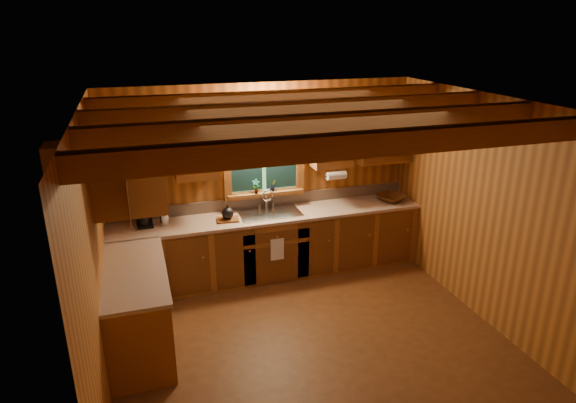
# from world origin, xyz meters

# --- Properties ---
(room) EXTENTS (4.20, 4.20, 4.20)m
(room) POSITION_xyz_m (0.00, 0.00, 1.30)
(room) COLOR #593115
(room) RESTS_ON ground
(ceiling_beams) EXTENTS (4.20, 2.54, 0.18)m
(ceiling_beams) POSITION_xyz_m (0.00, 0.00, 2.49)
(ceiling_beams) COLOR brown
(ceiling_beams) RESTS_ON room
(base_cabinets) EXTENTS (4.20, 2.22, 0.86)m
(base_cabinets) POSITION_xyz_m (-0.49, 1.28, 0.43)
(base_cabinets) COLOR brown
(base_cabinets) RESTS_ON ground
(countertop) EXTENTS (4.20, 2.24, 0.04)m
(countertop) POSITION_xyz_m (-0.48, 1.29, 0.88)
(countertop) COLOR tan
(countertop) RESTS_ON base_cabinets
(backsplash) EXTENTS (4.20, 0.02, 0.16)m
(backsplash) POSITION_xyz_m (0.00, 1.89, 0.98)
(backsplash) COLOR tan
(backsplash) RESTS_ON room
(dishwasher_panel) EXTENTS (0.02, 0.60, 0.80)m
(dishwasher_panel) POSITION_xyz_m (-1.47, 0.68, 0.43)
(dishwasher_panel) COLOR white
(dishwasher_panel) RESTS_ON base_cabinets
(upper_cabinets) EXTENTS (4.19, 1.77, 0.78)m
(upper_cabinets) POSITION_xyz_m (-0.56, 1.42, 1.84)
(upper_cabinets) COLOR brown
(upper_cabinets) RESTS_ON room
(window) EXTENTS (1.12, 0.08, 1.00)m
(window) POSITION_xyz_m (0.00, 1.87, 1.53)
(window) COLOR brown
(window) RESTS_ON room
(window_sill) EXTENTS (1.06, 0.14, 0.04)m
(window_sill) POSITION_xyz_m (0.00, 1.82, 1.12)
(window_sill) COLOR brown
(window_sill) RESTS_ON room
(wall_sconce) EXTENTS (0.45, 0.21, 0.17)m
(wall_sconce) POSITION_xyz_m (0.00, 1.75, 2.16)
(wall_sconce) COLOR black
(wall_sconce) RESTS_ON room
(paper_towel_roll) EXTENTS (0.27, 0.11, 0.11)m
(paper_towel_roll) POSITION_xyz_m (0.92, 1.53, 1.37)
(paper_towel_roll) COLOR white
(paper_towel_roll) RESTS_ON upper_cabinets
(dish_towel) EXTENTS (0.18, 0.01, 0.30)m
(dish_towel) POSITION_xyz_m (0.00, 1.26, 0.52)
(dish_towel) COLOR white
(dish_towel) RESTS_ON base_cabinets
(sink) EXTENTS (0.82, 0.48, 0.43)m
(sink) POSITION_xyz_m (0.00, 1.60, 0.86)
(sink) COLOR silver
(sink) RESTS_ON countertop
(coffee_maker) EXTENTS (0.19, 0.24, 0.34)m
(coffee_maker) POSITION_xyz_m (-1.62, 1.70, 1.07)
(coffee_maker) COLOR black
(coffee_maker) RESTS_ON countertop
(utensil_crock) EXTENTS (0.11, 0.11, 0.32)m
(utensil_crock) POSITION_xyz_m (-1.38, 1.64, 0.98)
(utensil_crock) COLOR silver
(utensil_crock) RESTS_ON countertop
(cutting_board) EXTENTS (0.30, 0.23, 0.02)m
(cutting_board) POSITION_xyz_m (-0.59, 1.53, 0.91)
(cutting_board) COLOR #5E3214
(cutting_board) RESTS_ON countertop
(teakettle) EXTENTS (0.15, 0.15, 0.19)m
(teakettle) POSITION_xyz_m (-0.59, 1.53, 1.00)
(teakettle) COLOR black
(teakettle) RESTS_ON cutting_board
(wicker_basket) EXTENTS (0.50, 0.50, 0.10)m
(wicker_basket) POSITION_xyz_m (1.79, 1.54, 0.95)
(wicker_basket) COLOR #48230C
(wicker_basket) RESTS_ON countertop
(potted_plant_left) EXTENTS (0.12, 0.10, 0.20)m
(potted_plant_left) POSITION_xyz_m (-0.14, 1.79, 1.24)
(potted_plant_left) COLOR #5E3214
(potted_plant_left) RESTS_ON window_sill
(potted_plant_right) EXTENTS (0.11, 0.09, 0.16)m
(potted_plant_right) POSITION_xyz_m (0.10, 1.81, 1.22)
(potted_plant_right) COLOR #5E3214
(potted_plant_right) RESTS_ON window_sill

